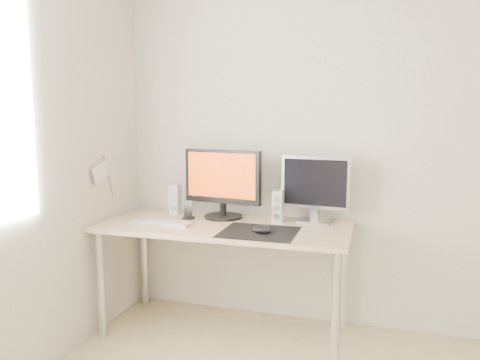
{
  "coord_description": "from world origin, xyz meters",
  "views": [
    {
      "loc": [
        0.01,
        -1.4,
        1.42
      ],
      "look_at": [
        -0.85,
        1.46,
        1.01
      ],
      "focal_mm": 35.0,
      "sensor_mm": 36.0,
      "label": 1
    }
  ],
  "objects_px": {
    "speaker_right": "(278,207)",
    "phone_dock": "(188,214)",
    "speaker_left": "(175,199)",
    "mouse": "(261,230)",
    "desk": "(225,236)",
    "main_monitor": "(223,181)",
    "second_monitor": "(315,186)",
    "keyboard": "(162,222)"
  },
  "relations": [
    {
      "from": "speaker_right",
      "to": "second_monitor",
      "type": "bearing_deg",
      "value": 16.75
    },
    {
      "from": "main_monitor",
      "to": "second_monitor",
      "type": "xyz_separation_m",
      "value": [
        0.62,
        0.05,
        -0.01
      ]
    },
    {
      "from": "mouse",
      "to": "desk",
      "type": "height_order",
      "value": "mouse"
    },
    {
      "from": "main_monitor",
      "to": "speaker_right",
      "type": "xyz_separation_m",
      "value": [
        0.39,
        -0.02,
        -0.15
      ]
    },
    {
      "from": "speaker_left",
      "to": "keyboard",
      "type": "height_order",
      "value": "speaker_left"
    },
    {
      "from": "phone_dock",
      "to": "desk",
      "type": "bearing_deg",
      "value": -14.57
    },
    {
      "from": "second_monitor",
      "to": "speaker_left",
      "type": "relative_size",
      "value": 2.15
    },
    {
      "from": "speaker_left",
      "to": "phone_dock",
      "type": "height_order",
      "value": "speaker_left"
    },
    {
      "from": "second_monitor",
      "to": "speaker_right",
      "type": "bearing_deg",
      "value": -163.25
    },
    {
      "from": "second_monitor",
      "to": "keyboard",
      "type": "distance_m",
      "value": 1.02
    },
    {
      "from": "mouse",
      "to": "second_monitor",
      "type": "distance_m",
      "value": 0.52
    },
    {
      "from": "desk",
      "to": "keyboard",
      "type": "height_order",
      "value": "keyboard"
    },
    {
      "from": "mouse",
      "to": "speaker_left",
      "type": "relative_size",
      "value": 0.56
    },
    {
      "from": "desk",
      "to": "main_monitor",
      "type": "relative_size",
      "value": 2.91
    },
    {
      "from": "mouse",
      "to": "keyboard",
      "type": "relative_size",
      "value": 0.27
    },
    {
      "from": "mouse",
      "to": "speaker_right",
      "type": "xyz_separation_m",
      "value": [
        0.03,
        0.32,
        0.08
      ]
    },
    {
      "from": "main_monitor",
      "to": "keyboard",
      "type": "height_order",
      "value": "main_monitor"
    },
    {
      "from": "mouse",
      "to": "speaker_left",
      "type": "xyz_separation_m",
      "value": [
        -0.72,
        0.37,
        0.08
      ]
    },
    {
      "from": "speaker_left",
      "to": "mouse",
      "type": "bearing_deg",
      "value": -27.04
    },
    {
      "from": "main_monitor",
      "to": "keyboard",
      "type": "distance_m",
      "value": 0.49
    },
    {
      "from": "main_monitor",
      "to": "speaker_left",
      "type": "bearing_deg",
      "value": 175.93
    },
    {
      "from": "speaker_left",
      "to": "speaker_right",
      "type": "height_order",
      "value": "same"
    },
    {
      "from": "main_monitor",
      "to": "phone_dock",
      "type": "bearing_deg",
      "value": -154.94
    },
    {
      "from": "main_monitor",
      "to": "speaker_left",
      "type": "xyz_separation_m",
      "value": [
        -0.36,
        0.03,
        -0.15
      ]
    },
    {
      "from": "second_monitor",
      "to": "speaker_left",
      "type": "bearing_deg",
      "value": -178.51
    },
    {
      "from": "mouse",
      "to": "second_monitor",
      "type": "relative_size",
      "value": 0.26
    },
    {
      "from": "desk",
      "to": "speaker_right",
      "type": "xyz_separation_m",
      "value": [
        0.31,
        0.15,
        0.18
      ]
    },
    {
      "from": "mouse",
      "to": "main_monitor",
      "type": "xyz_separation_m",
      "value": [
        -0.35,
        0.34,
        0.23
      ]
    },
    {
      "from": "speaker_right",
      "to": "main_monitor",
      "type": "bearing_deg",
      "value": 177.33
    },
    {
      "from": "mouse",
      "to": "second_monitor",
      "type": "height_order",
      "value": "second_monitor"
    },
    {
      "from": "keyboard",
      "to": "second_monitor",
      "type": "bearing_deg",
      "value": 18.8
    },
    {
      "from": "speaker_left",
      "to": "keyboard",
      "type": "bearing_deg",
      "value": -82.62
    },
    {
      "from": "speaker_right",
      "to": "phone_dock",
      "type": "height_order",
      "value": "speaker_right"
    },
    {
      "from": "keyboard",
      "to": "desk",
      "type": "bearing_deg",
      "value": 13.73
    },
    {
      "from": "desk",
      "to": "speaker_left",
      "type": "relative_size",
      "value": 7.62
    },
    {
      "from": "second_monitor",
      "to": "keyboard",
      "type": "xyz_separation_m",
      "value": [
        -0.94,
        -0.32,
        -0.23
      ]
    },
    {
      "from": "keyboard",
      "to": "phone_dock",
      "type": "height_order",
      "value": "phone_dock"
    },
    {
      "from": "desk",
      "to": "keyboard",
      "type": "xyz_separation_m",
      "value": [
        -0.4,
        -0.1,
        0.09
      ]
    },
    {
      "from": "second_monitor",
      "to": "mouse",
      "type": "bearing_deg",
      "value": -123.84
    },
    {
      "from": "speaker_left",
      "to": "phone_dock",
      "type": "xyz_separation_m",
      "value": [
        0.15,
        -0.12,
        -0.07
      ]
    },
    {
      "from": "desk",
      "to": "phone_dock",
      "type": "relative_size",
      "value": 12.75
    },
    {
      "from": "desk",
      "to": "phone_dock",
      "type": "distance_m",
      "value": 0.32
    }
  ]
}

